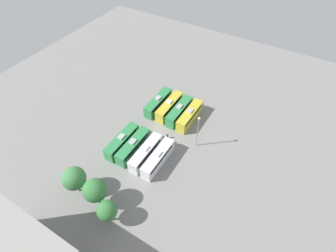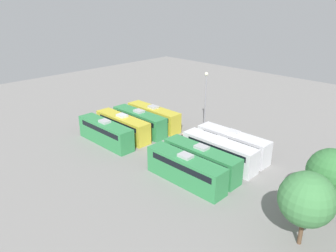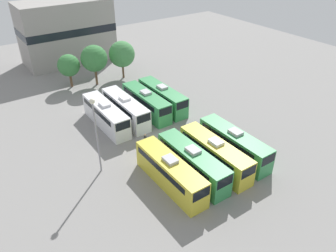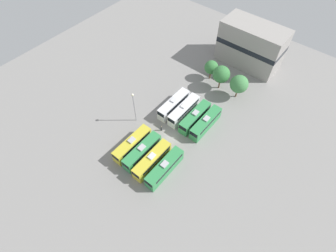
{
  "view_description": "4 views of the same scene",
  "coord_description": "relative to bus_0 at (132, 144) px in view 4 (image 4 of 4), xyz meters",
  "views": [
    {
      "loc": [
        -24.36,
        36.03,
        48.56
      ],
      "look_at": [
        -1.95,
        -1.52,
        2.01
      ],
      "focal_mm": 28.0,
      "sensor_mm": 36.0,
      "label": 1
    },
    {
      "loc": [
        29.83,
        29.93,
        20.16
      ],
      "look_at": [
        -1.51,
        -1.16,
        2.78
      ],
      "focal_mm": 35.0,
      "sensor_mm": 36.0,
      "label": 2
    },
    {
      "loc": [
        -20.67,
        -30.24,
        24.52
      ],
      "look_at": [
        -0.47,
        -1.21,
        2.86
      ],
      "focal_mm": 35.0,
      "sensor_mm": 36.0,
      "label": 3
    },
    {
      "loc": [
        22.25,
        -28.04,
        51.77
      ],
      "look_at": [
        -1.19,
        0.84,
        2.79
      ],
      "focal_mm": 28.0,
      "sensor_mm": 36.0,
      "label": 4
    }
  ],
  "objects": [
    {
      "name": "light_pole",
      "position": [
        -5.23,
        6.59,
        4.42
      ],
      "size": [
        0.6,
        0.6,
        9.42
      ],
      "color": "gray",
      "rests_on": "ground_plane"
    },
    {
      "name": "bus_6",
      "position": [
        6.46,
        15.5,
        0.0
      ],
      "size": [
        2.44,
        10.43,
        3.62
      ],
      "color": "#338C4C",
      "rests_on": "ground_plane"
    },
    {
      "name": "tree_2",
      "position": [
        10.07,
        29.6,
        2.76
      ],
      "size": [
        4.74,
        4.74,
        6.94
      ],
      "color": "brown",
      "rests_on": "ground_plane"
    },
    {
      "name": "bus_1",
      "position": [
        3.06,
        -0.02,
        0.0
      ],
      "size": [
        2.44,
        10.43,
        3.62
      ],
      "color": "#338C4C",
      "rests_on": "ground_plane"
    },
    {
      "name": "tree_1",
      "position": [
        4.65,
        29.57,
        3.07
      ],
      "size": [
        4.62,
        4.62,
        7.2
      ],
      "color": "brown",
      "rests_on": "ground_plane"
    },
    {
      "name": "bus_4",
      "position": [
        -0.22,
        15.48,
        0.0
      ],
      "size": [
        2.44,
        10.43,
        3.62
      ],
      "color": "silver",
      "rests_on": "ground_plane"
    },
    {
      "name": "bus_7",
      "position": [
        9.52,
        15.66,
        0.0
      ],
      "size": [
        2.44,
        10.43,
        3.62
      ],
      "color": "#338C4C",
      "rests_on": "ground_plane"
    },
    {
      "name": "bus_5",
      "position": [
        2.97,
        15.57,
        0.0
      ],
      "size": [
        2.44,
        10.43,
        3.62
      ],
      "color": "silver",
      "rests_on": "ground_plane"
    },
    {
      "name": "bus_3",
      "position": [
        9.56,
        -0.04,
        0.0
      ],
      "size": [
        2.44,
        10.43,
        3.62
      ],
      "color": "#338C4C",
      "rests_on": "ground_plane"
    },
    {
      "name": "ground_plane",
      "position": [
        4.71,
        7.69,
        -1.8
      ],
      "size": [
        111.64,
        111.64,
        0.0
      ],
      "primitive_type": "plane",
      "color": "gray"
    },
    {
      "name": "bus_0",
      "position": [
        0.0,
        0.0,
        0.0
      ],
      "size": [
        2.44,
        10.43,
        3.62
      ],
      "color": "gold",
      "rests_on": "ground_plane"
    },
    {
      "name": "depot_building",
      "position": [
        5.29,
        44.16,
        4.4
      ],
      "size": [
        17.99,
        8.77,
        12.26
      ],
      "color": "gray",
      "rests_on": "ground_plane"
    },
    {
      "name": "tree_0",
      "position": [
        0.55,
        31.21,
        2.17
      ],
      "size": [
        3.82,
        3.82,
        5.9
      ],
      "color": "brown",
      "rests_on": "ground_plane"
    },
    {
      "name": "worker_person",
      "position": [
        1.79,
        8.14,
        -1.02
      ],
      "size": [
        0.36,
        0.36,
        1.67
      ],
      "color": "#333338",
      "rests_on": "ground_plane"
    },
    {
      "name": "bus_2",
      "position": [
        6.21,
        -0.28,
        0.0
      ],
      "size": [
        2.44,
        10.43,
        3.62
      ],
      "color": "gold",
      "rests_on": "ground_plane"
    }
  ]
}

